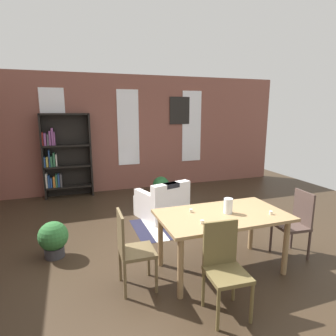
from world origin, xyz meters
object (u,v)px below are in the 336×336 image
(dining_chair_near_left, at_px, (224,265))
(potted_plant_by_shelf, at_px, (161,186))
(dining_chair_head_right, at_px, (296,222))
(armchair_white, at_px, (163,204))
(vase_on_table, at_px, (228,206))
(potted_plant_corner, at_px, (53,238))
(dining_chair_head_left, at_px, (131,248))
(bookshelf_tall, at_px, (63,157))
(dining_table, at_px, (222,221))

(dining_chair_near_left, height_order, potted_plant_by_shelf, dining_chair_near_left)
(dining_chair_head_right, xyz_separation_m, armchair_white, (-1.33, 2.02, -0.23))
(vase_on_table, height_order, potted_plant_corner, vase_on_table)
(vase_on_table, bearing_deg, dining_chair_head_right, -0.29)
(dining_chair_head_left, distance_m, dining_chair_head_right, 2.38)
(bookshelf_tall, bearing_deg, dining_chair_head_right, -52.53)
(dining_chair_head_left, xyz_separation_m, armchair_white, (1.04, 2.01, -0.23))
(vase_on_table, distance_m, dining_chair_head_left, 1.32)
(potted_plant_by_shelf, relative_size, potted_plant_corner, 1.06)
(dining_table, bearing_deg, dining_chair_head_left, 179.92)
(dining_chair_head_right, distance_m, potted_plant_by_shelf, 3.25)
(dining_chair_head_left, xyz_separation_m, potted_plant_corner, (-0.90, 1.07, -0.23))
(dining_chair_head_right, distance_m, armchair_white, 2.43)
(armchair_white, bearing_deg, bookshelf_tall, 130.98)
(bookshelf_tall, bearing_deg, armchair_white, -49.02)
(dining_chair_head_left, bearing_deg, dining_chair_head_right, -0.18)
(bookshelf_tall, relative_size, potted_plant_by_shelf, 3.59)
(dining_table, distance_m, armchair_white, 2.06)
(dining_chair_head_right, height_order, bookshelf_tall, bookshelf_tall)
(dining_table, xyz_separation_m, potted_plant_corner, (-2.09, 1.08, -0.40))
(vase_on_table, relative_size, bookshelf_tall, 0.10)
(vase_on_table, height_order, armchair_white, vase_on_table)
(vase_on_table, height_order, dining_chair_head_right, vase_on_table)
(dining_table, bearing_deg, potted_plant_by_shelf, 86.99)
(dining_chair_near_left, distance_m, dining_chair_head_left, 1.08)
(bookshelf_tall, bearing_deg, potted_plant_by_shelf, -25.66)
(dining_chair_near_left, height_order, armchair_white, dining_chair_near_left)
(dining_chair_head_left, height_order, potted_plant_by_shelf, dining_chair_head_left)
(dining_table, relative_size, armchair_white, 1.64)
(dining_table, relative_size, dining_chair_head_right, 1.72)
(potted_plant_corner, bearing_deg, armchair_white, 25.75)
(bookshelf_tall, bearing_deg, dining_chair_head_left, -79.52)
(dining_chair_head_left, distance_m, bookshelf_tall, 4.18)
(dining_chair_head_left, xyz_separation_m, dining_chair_head_right, (2.38, -0.01, 0.00))
(dining_chair_near_left, height_order, potted_plant_corner, dining_chair_near_left)
(dining_chair_head_right, bearing_deg, potted_plant_by_shelf, 108.47)
(dining_table, relative_size, vase_on_table, 8.40)
(dining_chair_head_right, xyz_separation_m, bookshelf_tall, (-3.13, 4.09, 0.47))
(dining_chair_head_left, relative_size, armchair_white, 0.96)
(potted_plant_corner, bearing_deg, dining_chair_near_left, -45.66)
(potted_plant_by_shelf, bearing_deg, potted_plant_corner, -138.44)
(armchair_white, bearing_deg, dining_chair_head_left, -117.43)
(dining_chair_head_right, height_order, potted_plant_by_shelf, dining_chair_head_right)
(dining_chair_near_left, xyz_separation_m, dining_chair_head_left, (-0.83, 0.69, 0.00))
(dining_chair_near_left, xyz_separation_m, dining_chair_head_right, (1.55, 0.68, 0.00))
(bookshelf_tall, xyz_separation_m, potted_plant_by_shelf, (2.11, -1.01, -0.66))
(dining_table, xyz_separation_m, bookshelf_tall, (-1.94, 4.08, 0.30))
(bookshelf_tall, relative_size, potted_plant_corner, 3.79)
(dining_table, distance_m, dining_chair_near_left, 0.80)
(dining_chair_near_left, height_order, dining_chair_head_right, same)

